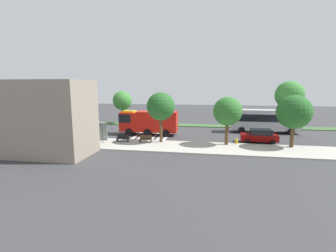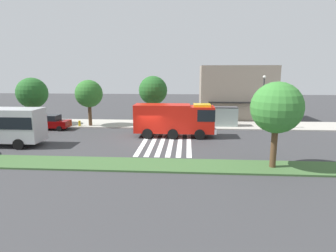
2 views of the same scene
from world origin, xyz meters
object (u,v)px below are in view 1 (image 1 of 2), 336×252
(bench_near_shelter, at_px, (123,138))
(parked_car_mid, at_px, (6,128))
(transit_bus, at_px, (265,119))
(bus_stop_shelter, at_px, (93,127))
(fire_hydrant, at_px, (237,141))
(street_lamp, at_px, (66,111))
(parked_car_west, at_px, (259,136))
(bench_west_of_shelter, at_px, (146,139))
(sidewalk_tree_west, at_px, (228,112))
(sidewalk_tree_far_west, at_px, (294,112))
(sidewalk_tree_center, at_px, (161,107))
(fire_truck, at_px, (147,121))
(median_tree_center, at_px, (74,103))
(median_tree_far_west, at_px, (290,95))
(median_tree_west, at_px, (122,101))

(bench_near_shelter, bearing_deg, parked_car_mid, -8.06)
(transit_bus, distance_m, bus_stop_shelter, 25.74)
(transit_bus, relative_size, fire_hydrant, 14.65)
(street_lamp, bearing_deg, parked_car_west, -176.02)
(bench_west_of_shelter, relative_size, sidewalk_tree_west, 0.27)
(sidewalk_tree_far_west, relative_size, sidewalk_tree_center, 0.96)
(fire_truck, xyz_separation_m, parked_car_west, (-15.61, 2.79, -1.10))
(median_tree_center, bearing_deg, parked_car_west, 159.37)
(sidewalk_tree_far_west, distance_m, sidewalk_tree_center, 15.69)
(parked_car_mid, height_order, median_tree_center, median_tree_center)
(transit_bus, bearing_deg, median_tree_center, 172.21)
(fire_truck, distance_m, parked_car_west, 15.89)
(parked_car_mid, xyz_separation_m, bench_near_shelter, (-19.92, 2.82, -0.34))
(street_lamp, distance_m, sidewalk_tree_center, 13.42)
(transit_bus, relative_size, bench_west_of_shelter, 6.41)
(bench_west_of_shelter, xyz_separation_m, median_tree_center, (18.84, -15.31, 3.26))
(sidewalk_tree_far_west, xyz_separation_m, sidewalk_tree_center, (15.68, 0.00, 0.41))
(fire_hydrant, bearing_deg, sidewalk_tree_far_west, 175.40)
(parked_car_west, relative_size, bench_near_shelter, 2.87)
(bus_stop_shelter, bearing_deg, sidewalk_tree_center, -175.89)
(bench_west_of_shelter, bearing_deg, transit_bus, -147.59)
(parked_car_west, height_order, median_tree_far_west, median_tree_far_west)
(sidewalk_tree_west, bearing_deg, parked_car_west, -152.64)
(fire_truck, relative_size, median_tree_west, 1.41)
(fire_hydrant, bearing_deg, sidewalk_tree_center, 3.02)
(transit_bus, bearing_deg, parked_car_mid, -169.01)
(median_tree_west, bearing_deg, median_tree_far_west, 180.00)
(bus_stop_shelter, bearing_deg, transit_bus, -155.98)
(bus_stop_shelter, height_order, bench_near_shelter, bus_stop_shelter)
(sidewalk_tree_west, relative_size, median_tree_center, 1.07)
(bench_near_shelter, height_order, sidewalk_tree_far_west, sidewalk_tree_far_west)
(sidewalk_tree_center, distance_m, median_tree_center, 25.41)
(fire_truck, distance_m, sidewalk_tree_center, 6.47)
(parked_car_mid, height_order, transit_bus, transit_bus)
(bench_west_of_shelter, height_order, sidewalk_tree_center, sidewalk_tree_center)
(parked_car_mid, distance_m, bus_stop_shelter, 16.20)
(fire_hydrant, bearing_deg, transit_bus, -118.78)
(bus_stop_shelter, relative_size, sidewalk_tree_far_west, 0.57)
(median_tree_far_west, height_order, fire_hydrant, median_tree_far_west)
(parked_car_mid, xyz_separation_m, sidewalk_tree_west, (-33.05, 2.20, 3.28))
(bench_west_of_shelter, distance_m, median_tree_west, 18.03)
(sidewalk_tree_center, bearing_deg, transit_bus, -146.02)
(transit_bus, height_order, median_tree_far_west, median_tree_far_west)
(parked_car_west, distance_m, median_tree_far_west, 15.06)
(fire_truck, xyz_separation_m, street_lamp, (10.25, 4.59, 1.89))
(fire_truck, height_order, median_tree_west, median_tree_west)
(fire_truck, xyz_separation_m, sidewalk_tree_west, (-11.36, 4.99, 2.19))
(parked_car_mid, xyz_separation_m, median_tree_west, (-14.27, -12.49, 3.55))
(bench_near_shelter, distance_m, median_tree_west, 16.77)
(transit_bus, xyz_separation_m, bus_stop_shelter, (23.51, 10.48, -0.25))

